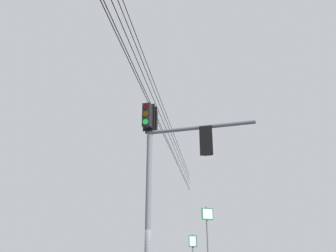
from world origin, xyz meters
The scene contains 3 objects.
signal_mast_assembly centered at (0.66, 0.21, 4.92)m, with size 3.88×1.73×6.96m.
route_sign_primary centered at (2.24, 0.29, 1.88)m, with size 0.24×0.34×3.11m.
overhead_wire_span centered at (-0.55, 1.41, 7.57)m, with size 15.38×30.04×1.60m.
Camera 1 is at (7.42, -9.16, 1.70)m, focal length 36.57 mm.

